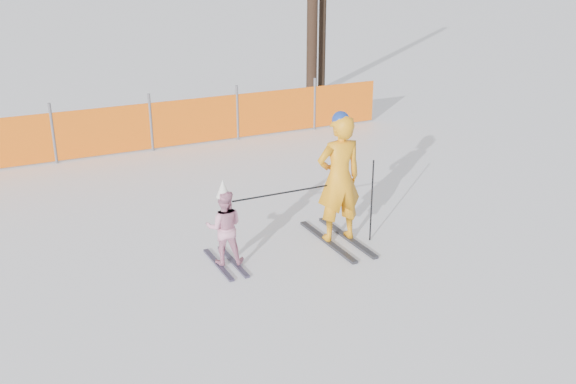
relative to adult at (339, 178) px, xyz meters
The scene contains 4 objects.
ground 1.53m from the adult, 142.65° to the right, with size 120.00×120.00×0.00m, color white.
adult is the anchor object (origin of this frame).
child 1.83m from the adult, behind, with size 0.62×1.03×1.24m.
ski_poles 0.36m from the adult, 163.44° to the right, with size 2.11×0.24×1.26m.
Camera 1 is at (-3.63, -6.78, 4.05)m, focal length 40.00 mm.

